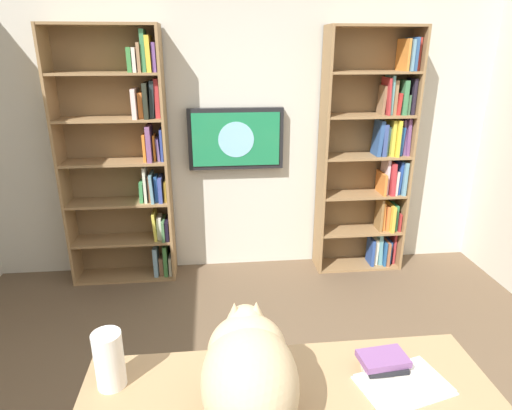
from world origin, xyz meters
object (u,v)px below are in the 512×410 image
(desk_book_stack, at_px, (384,363))
(open_binder, at_px, (404,384))
(bookshelf_left, at_px, (375,157))
(paper_towel_roll, at_px, (109,360))
(bookshelf_right, at_px, (128,158))
(wall_mounted_tv, at_px, (236,139))
(cat, at_px, (249,371))

(desk_book_stack, bearing_deg, open_binder, 117.54)
(bookshelf_left, distance_m, desk_book_stack, 2.39)
(bookshelf_left, distance_m, paper_towel_roll, 2.87)
(bookshelf_right, relative_size, wall_mounted_tv, 2.61)
(bookshelf_right, height_order, open_binder, bookshelf_right)
(desk_book_stack, bearing_deg, cat, 16.84)
(bookshelf_right, height_order, wall_mounted_tv, bookshelf_right)
(desk_book_stack, bearing_deg, paper_towel_roll, -1.86)
(bookshelf_left, relative_size, desk_book_stack, 9.63)
(bookshelf_right, bearing_deg, bookshelf_left, 179.87)
(open_binder, relative_size, desk_book_stack, 1.71)
(bookshelf_right, bearing_deg, desk_book_stack, 120.97)
(paper_towel_roll, bearing_deg, desk_book_stack, 178.14)
(paper_towel_roll, distance_m, desk_book_stack, 1.07)
(open_binder, distance_m, desk_book_stack, 0.10)
(wall_mounted_tv, bearing_deg, cat, 87.54)
(cat, bearing_deg, wall_mounted_tv, -92.46)
(wall_mounted_tv, relative_size, open_binder, 2.17)
(bookshelf_right, height_order, cat, bookshelf_right)
(wall_mounted_tv, bearing_deg, bookshelf_right, 5.19)
(wall_mounted_tv, xyz_separation_m, cat, (0.11, 2.50, -0.29))
(bookshelf_right, xyz_separation_m, cat, (-0.80, 2.42, -0.17))
(open_binder, height_order, paper_towel_roll, paper_towel_roll)
(bookshelf_left, height_order, desk_book_stack, bookshelf_left)
(desk_book_stack, bearing_deg, bookshelf_left, -108.74)
(open_binder, bearing_deg, bookshelf_left, -107.04)
(bookshelf_left, height_order, cat, bookshelf_left)
(bookshelf_right, bearing_deg, open_binder, 120.85)
(wall_mounted_tv, xyz_separation_m, desk_book_stack, (-0.45, 2.33, -0.45))
(open_binder, bearing_deg, cat, 7.52)
(bookshelf_left, xyz_separation_m, desk_book_stack, (0.76, 2.25, -0.28))
(bookshelf_left, relative_size, open_binder, 5.65)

